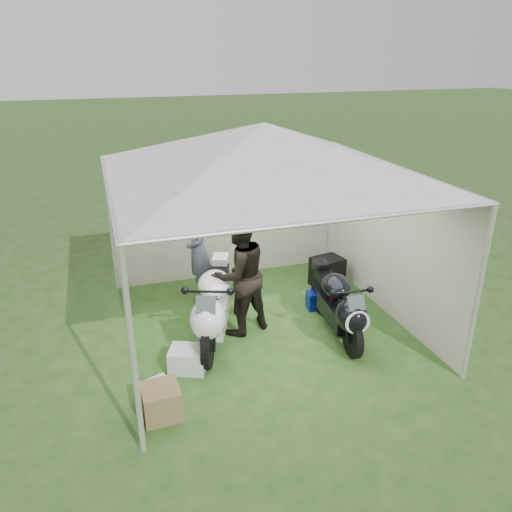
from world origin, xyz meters
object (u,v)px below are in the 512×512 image
object	(u,v)px
person_dark_jacket	(239,274)
crate_1	(161,402)
crate_0	(188,359)
equipment_box	(327,272)
motorcycle_black	(339,304)
crate_2	(157,391)
canopy_tent	(263,155)
motorcycle_white	(213,305)
paddock_stand	(319,300)
person_blue_jacket	(198,251)

from	to	relation	value
person_dark_jacket	crate_1	bearing A→B (deg)	29.58
crate_0	crate_1	xyz separation A→B (m)	(-0.45, -0.78, 0.03)
person_dark_jacket	crate_0	world-z (taller)	person_dark_jacket
equipment_box	crate_0	size ratio (longest dim) A/B	1.11
motorcycle_black	crate_1	distance (m)	2.86
person_dark_jacket	equipment_box	xyz separation A→B (m)	(1.88, 0.99, -0.65)
equipment_box	crate_2	size ratio (longest dim) A/B	1.56
motorcycle_black	crate_2	world-z (taller)	motorcycle_black
crate_0	canopy_tent	bearing A→B (deg)	31.12
motorcycle_black	crate_1	size ratio (longest dim) A/B	4.42
motorcycle_white	crate_0	world-z (taller)	motorcycle_white
motorcycle_black	equipment_box	world-z (taller)	motorcycle_black
equipment_box	person_dark_jacket	bearing A→B (deg)	-152.20
motorcycle_black	paddock_stand	xyz separation A→B (m)	(0.09, 0.84, -0.37)
canopy_tent	crate_0	bearing A→B (deg)	-148.88
paddock_stand	person_dark_jacket	world-z (taller)	person_dark_jacket
equipment_box	canopy_tent	bearing A→B (deg)	-147.75
paddock_stand	crate_0	xyz separation A→B (m)	(-2.31, -1.01, 0.01)
equipment_box	crate_0	bearing A→B (deg)	-148.26
motorcycle_white	canopy_tent	bearing A→B (deg)	34.80
person_dark_jacket	person_blue_jacket	world-z (taller)	person_dark_jacket
canopy_tent	crate_2	world-z (taller)	canopy_tent
motorcycle_white	crate_1	world-z (taller)	motorcycle_white
person_dark_jacket	crate_2	xyz separation A→B (m)	(-1.39, -1.24, -0.79)
paddock_stand	person_blue_jacket	bearing A→B (deg)	150.16
person_dark_jacket	paddock_stand	bearing A→B (deg)	172.48
canopy_tent	motorcycle_white	xyz separation A→B (m)	(-0.79, -0.19, -2.00)
paddock_stand	crate_1	size ratio (longest dim) A/B	0.89
person_blue_jacket	crate_2	world-z (taller)	person_blue_jacket
motorcycle_white	person_dark_jacket	world-z (taller)	person_dark_jacket
canopy_tent	person_blue_jacket	bearing A→B (deg)	119.50
motorcycle_black	paddock_stand	size ratio (longest dim) A/B	4.98
person_blue_jacket	crate_1	world-z (taller)	person_blue_jacket
motorcycle_white	equipment_box	xyz separation A→B (m)	(2.31, 1.15, -0.31)
paddock_stand	crate_2	world-z (taller)	paddock_stand
motorcycle_white	crate_2	bearing A→B (deg)	-110.79
canopy_tent	motorcycle_black	size ratio (longest dim) A/B	3.05
paddock_stand	equipment_box	xyz separation A→B (m)	(0.49, 0.73, 0.12)
motorcycle_white	motorcycle_black	xyz separation A→B (m)	(1.74, -0.41, -0.06)
crate_0	crate_2	size ratio (longest dim) A/B	1.40
crate_1	person_blue_jacket	bearing A→B (deg)	69.39
paddock_stand	person_dark_jacket	xyz separation A→B (m)	(-1.40, -0.27, 0.77)
motorcycle_black	paddock_stand	distance (m)	0.92
motorcycle_white	crate_1	xyz separation A→B (m)	(-0.95, -1.36, -0.38)
person_dark_jacket	crate_1	size ratio (longest dim) A/B	4.32
person_dark_jacket	motorcycle_black	bearing A→B (deg)	137.99
canopy_tent	person_dark_jacket	xyz separation A→B (m)	(-0.36, -0.03, -1.67)
crate_0	crate_2	xyz separation A→B (m)	(-0.47, -0.49, -0.03)
paddock_stand	crate_1	xyz separation A→B (m)	(-2.77, -1.79, 0.05)
motorcycle_black	canopy_tent	bearing A→B (deg)	153.20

